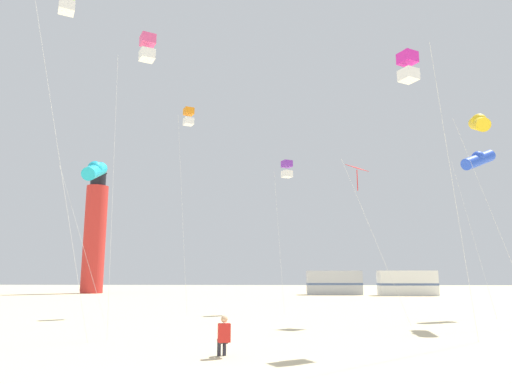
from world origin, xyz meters
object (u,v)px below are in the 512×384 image
object	(u,v)px
kite_box_orange	(189,117)
rv_van_white	(407,283)
kite_tube_gold	(479,123)
lighthouse_distant	(95,232)
kite_tube_cyan	(95,170)
kite_box_magenta	(408,67)
kite_box_violet	(287,169)
kite_box_rainbow	(147,48)
kite_diamond_scarlet	(358,173)
rv_van_silver	(334,283)
kite_box_lime	(67,0)
kite_flyer_standing	(224,335)
kite_tube_blue	(478,159)

from	to	relation	value
kite_box_orange	rv_van_white	xyz separation A→B (m)	(20.63, 25.38, -11.23)
kite_tube_gold	rv_van_white	world-z (taller)	kite_tube_gold
lighthouse_distant	rv_van_white	distance (m)	39.59
kite_tube_cyan	kite_box_magenta	world-z (taller)	kite_box_magenta
kite_box_violet	kite_box_magenta	distance (m)	14.27
lighthouse_distant	kite_box_rainbow	bearing A→B (deg)	-65.89
kite_tube_cyan	kite_box_orange	bearing A→B (deg)	56.34
kite_box_rainbow	rv_van_white	distance (m)	42.70
kite_box_violet	kite_tube_gold	world-z (taller)	kite_tube_gold
kite_diamond_scarlet	rv_van_silver	xyz separation A→B (m)	(2.56, 32.81, -6.06)
kite_box_magenta	kite_box_lime	bearing A→B (deg)	179.99
kite_box_violet	kite_tube_cyan	world-z (taller)	kite_box_violet
kite_box_orange	lighthouse_distant	size ratio (longest dim) A/B	0.79
kite_box_lime	kite_tube_cyan	distance (m)	8.62
kite_box_rainbow	kite_tube_cyan	size ratio (longest dim) A/B	1.49
kite_flyer_standing	rv_van_white	world-z (taller)	rv_van_white
kite_box_rainbow	kite_box_magenta	distance (m)	10.87
kite_tube_cyan	rv_van_silver	xyz separation A→B (m)	(16.30, 32.87, -6.34)
kite_diamond_scarlet	rv_van_white	xyz separation A→B (m)	(10.65, 30.96, -6.06)
lighthouse_distant	kite_box_lime	bearing A→B (deg)	-70.09
kite_flyer_standing	kite_diamond_scarlet	size ratio (longest dim) A/B	0.15
kite_tube_blue	kite_tube_gold	bearing A→B (deg)	-111.37
kite_tube_gold	lighthouse_distant	size ratio (longest dim) A/B	0.64
kite_tube_gold	kite_tube_cyan	distance (m)	20.13
kite_box_orange	kite_diamond_scarlet	bearing A→B (deg)	-29.22
kite_box_violet	kite_tube_blue	xyz separation A→B (m)	(11.31, -3.19, -0.26)
kite_tube_gold	kite_box_magenta	xyz separation A→B (m)	(-5.36, -6.36, 0.16)
kite_tube_gold	kite_box_rainbow	world-z (taller)	kite_box_rainbow
kite_box_orange	kite_diamond_scarlet	xyz separation A→B (m)	(9.98, -5.58, -5.17)
kite_box_violet	rv_van_silver	size ratio (longest dim) A/B	1.54
kite_box_violet	kite_box_lime	size ratio (longest dim) A/B	0.71
kite_flyer_standing	kite_box_lime	size ratio (longest dim) A/B	0.08
kite_box_magenta	kite_flyer_standing	bearing A→B (deg)	-154.77
lighthouse_distant	kite_diamond_scarlet	bearing A→B (deg)	-52.03
kite_box_lime	kite_tube_gold	xyz separation A→B (m)	(18.96, 6.36, -3.39)
kite_tube_gold	kite_tube_blue	size ratio (longest dim) A/B	1.09
kite_box_magenta	lighthouse_distant	distance (m)	51.48
kite_tube_gold	kite_diamond_scarlet	world-z (taller)	kite_tube_gold
kite_box_rainbow	kite_tube_cyan	distance (m)	7.67
kite_box_magenta	rv_van_silver	xyz separation A→B (m)	(1.66, 39.29, -8.77)
kite_tube_cyan	kite_box_violet	bearing A→B (deg)	34.79
kite_flyer_standing	lighthouse_distant	world-z (taller)	lighthouse_distant
kite_box_lime	kite_box_rainbow	bearing A→B (deg)	25.69
kite_box_violet	kite_box_rainbow	bearing A→B (deg)	-117.26
kite_flyer_standing	kite_box_orange	distance (m)	19.83
kite_tube_blue	kite_flyer_standing	bearing A→B (deg)	-135.15
kite_box_lime	rv_van_white	xyz separation A→B (m)	(23.35, 37.45, -11.99)
lighthouse_distant	kite_flyer_standing	bearing A→B (deg)	-63.89
kite_tube_gold	lighthouse_distant	distance (m)	49.89
lighthouse_distant	kite_box_magenta	bearing A→B (deg)	-55.68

